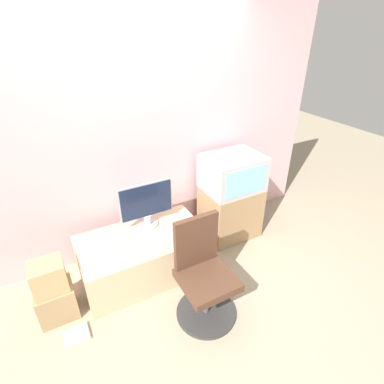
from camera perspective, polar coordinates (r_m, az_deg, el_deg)
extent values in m
plane|color=tan|center=(2.82, 1.35, -24.17)|extent=(12.00, 12.00, 0.00)
cube|color=beige|center=(3.03, -11.02, 10.51)|extent=(4.40, 0.05, 2.60)
cube|color=#CCB289|center=(3.11, -9.16, -11.80)|extent=(1.22, 0.68, 0.46)
cube|color=#A37F56|center=(3.59, 7.23, -3.61)|extent=(0.62, 0.50, 0.62)
cylinder|color=#B2B2B7|center=(3.11, -8.31, -6.02)|extent=(0.20, 0.20, 0.02)
cylinder|color=#B2B2B7|center=(3.08, -8.39, -5.13)|extent=(0.08, 0.08, 0.10)
cube|color=#B2B2B7|center=(2.96, -8.75, -1.58)|extent=(0.55, 0.01, 0.37)
cube|color=#19233D|center=(2.96, -8.71, -1.64)|extent=(0.52, 0.02, 0.34)
cube|color=silver|center=(2.95, -6.72, -8.34)|extent=(0.32, 0.11, 0.01)
ellipsoid|color=#4C4C51|center=(3.01, -2.44, -7.05)|extent=(0.07, 0.04, 0.03)
cube|color=#B7B7BC|center=(3.34, 7.72, 3.66)|extent=(0.63, 0.50, 0.39)
cube|color=#8CC6E5|center=(3.16, 10.27, 1.90)|extent=(0.52, 0.01, 0.31)
cylinder|color=#333333|center=(2.89, 2.69, -21.88)|extent=(0.53, 0.53, 0.03)
cylinder|color=#4C4C51|center=(2.74, 2.79, -19.44)|extent=(0.05, 0.05, 0.35)
cube|color=#513323|center=(2.59, 2.91, -16.42)|extent=(0.44, 0.44, 0.07)
cube|color=#513323|center=(2.52, 0.78, -9.30)|extent=(0.39, 0.05, 0.48)
cube|color=#A3845B|center=(3.01, -24.38, -18.48)|extent=(0.31, 0.27, 0.32)
cube|color=tan|center=(2.81, -25.68, -14.37)|extent=(0.26, 0.23, 0.27)
cube|color=beige|center=(2.92, -21.12, -24.06)|extent=(0.20, 0.17, 0.02)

